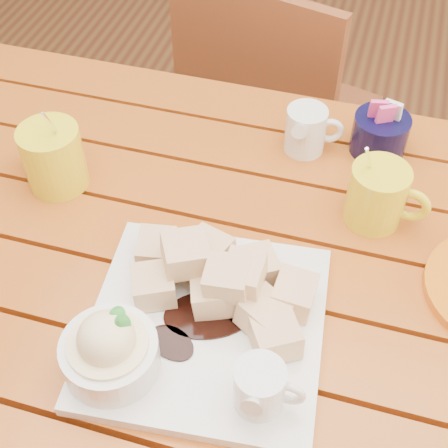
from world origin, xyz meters
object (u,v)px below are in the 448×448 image
(dessert_plate, at_px, (189,322))
(chair_far, at_px, (270,114))
(coffee_mug_right, at_px, (379,195))
(coffee_mug_left, at_px, (52,156))
(table, at_px, (213,296))

(dessert_plate, distance_m, chair_far, 0.89)
(coffee_mug_right, distance_m, chair_far, 0.70)
(coffee_mug_left, distance_m, coffee_mug_right, 0.49)
(coffee_mug_right, bearing_deg, dessert_plate, -118.04)
(dessert_plate, bearing_deg, chair_far, 95.34)
(coffee_mug_left, xyz_separation_m, chair_far, (0.21, 0.61, -0.33))
(table, height_order, coffee_mug_right, coffee_mug_right)
(table, relative_size, chair_far, 1.43)
(table, height_order, coffee_mug_left, coffee_mug_left)
(coffee_mug_left, distance_m, chair_far, 0.73)
(table, xyz_separation_m, dessert_plate, (0.02, -0.14, 0.14))
(table, height_order, dessert_plate, dessert_plate)
(coffee_mug_left, bearing_deg, dessert_plate, -12.47)
(coffee_mug_left, height_order, chair_far, coffee_mug_left)
(table, bearing_deg, dessert_plate, -83.89)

